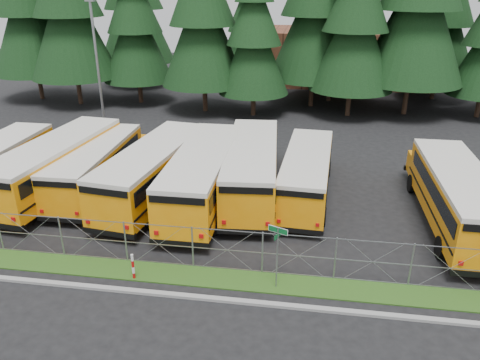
# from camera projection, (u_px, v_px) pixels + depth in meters

# --- Properties ---
(ground) EXTENTS (120.00, 120.00, 0.00)m
(ground) POSITION_uv_depth(u_px,v_px,m) (220.00, 256.00, 21.14)
(ground) COLOR black
(ground) RESTS_ON ground
(curb) EXTENTS (50.00, 0.25, 0.12)m
(curb) POSITION_uv_depth(u_px,v_px,m) (205.00, 298.00, 18.30)
(curb) COLOR gray
(curb) RESTS_ON ground
(grass_verge) EXTENTS (50.00, 1.40, 0.06)m
(grass_verge) POSITION_uv_depth(u_px,v_px,m) (213.00, 278.00, 19.59)
(grass_verge) COLOR #204614
(grass_verge) RESTS_ON ground
(chainlink_fence) EXTENTS (44.00, 0.10, 2.00)m
(chainlink_fence) POSITION_uv_depth(u_px,v_px,m) (216.00, 249.00, 19.83)
(chainlink_fence) COLOR gray
(chainlink_fence) RESTS_ON ground
(brick_building) EXTENTS (22.00, 10.00, 6.00)m
(brick_building) POSITION_uv_depth(u_px,v_px,m) (333.00, 56.00, 55.38)
(brick_building) COLOR brown
(brick_building) RESTS_ON ground
(bus_1) EXTENTS (4.08, 12.27, 3.16)m
(bus_1) POSITION_uv_depth(u_px,v_px,m) (62.00, 165.00, 27.08)
(bus_1) COLOR orange
(bus_1) RESTS_ON ground
(bus_2) EXTENTS (2.71, 10.74, 2.81)m
(bus_2) POSITION_uv_depth(u_px,v_px,m) (99.00, 167.00, 27.33)
(bus_2) COLOR orange
(bus_2) RESTS_ON ground
(bus_3) EXTENTS (4.26, 12.10, 3.11)m
(bus_3) POSITION_uv_depth(u_px,v_px,m) (157.00, 171.00, 26.30)
(bus_3) COLOR orange
(bus_3) RESTS_ON ground
(bus_4) EXTENTS (2.91, 12.05, 3.15)m
(bus_4) POSITION_uv_depth(u_px,v_px,m) (205.00, 176.00, 25.64)
(bus_4) COLOR orange
(bus_4) RESTS_ON ground
(bus_5) EXTENTS (3.68, 12.10, 3.13)m
(bus_5) POSITION_uv_depth(u_px,v_px,m) (252.00, 169.00, 26.62)
(bus_5) COLOR orange
(bus_5) RESTS_ON ground
(bus_6) EXTENTS (3.13, 10.75, 2.78)m
(bus_6) POSITION_uv_depth(u_px,v_px,m) (307.00, 175.00, 26.25)
(bus_6) COLOR orange
(bus_6) RESTS_ON ground
(bus_east) EXTENTS (2.75, 11.63, 3.05)m
(bus_east) POSITION_uv_depth(u_px,v_px,m) (454.00, 197.00, 23.30)
(bus_east) COLOR orange
(bus_east) RESTS_ON ground
(street_sign) EXTENTS (0.78, 0.52, 2.81)m
(street_sign) POSITION_uv_depth(u_px,v_px,m) (278.00, 245.00, 18.20)
(street_sign) COLOR gray
(street_sign) RESTS_ON ground
(striped_bollard) EXTENTS (0.11, 0.11, 1.20)m
(striped_bollard) POSITION_uv_depth(u_px,v_px,m) (133.00, 267.00, 19.32)
(striped_bollard) COLOR #B20C0C
(striped_bollard) RESTS_ON ground
(light_standard) EXTENTS (0.70, 0.35, 10.14)m
(light_standard) POSITION_uv_depth(u_px,v_px,m) (97.00, 63.00, 36.04)
(light_standard) COLOR gray
(light_standard) RESTS_ON ground
(conifer_0) EXTENTS (8.16, 8.16, 18.05)m
(conifer_0) POSITION_uv_depth(u_px,v_px,m) (27.00, 6.00, 45.03)
(conifer_0) COLOR black
(conifer_0) RESTS_ON ground
(conifer_1) EXTENTS (8.26, 8.26, 18.26)m
(conifer_1) POSITION_uv_depth(u_px,v_px,m) (68.00, 6.00, 42.97)
(conifer_1) COLOR black
(conifer_1) RESTS_ON ground
(conifer_2) EXTENTS (6.77, 6.77, 14.97)m
(conifer_2) POSITION_uv_depth(u_px,v_px,m) (135.00, 24.00, 44.23)
(conifer_2) COLOR black
(conifer_2) RESTS_ON ground
(conifer_3) EXTENTS (7.70, 7.70, 17.04)m
(conifer_3) POSITION_uv_depth(u_px,v_px,m) (203.00, 15.00, 40.80)
(conifer_3) COLOR black
(conifer_3) RESTS_ON ground
(conifer_4) EXTENTS (6.23, 6.23, 13.78)m
(conifer_4) POSITION_uv_depth(u_px,v_px,m) (254.00, 37.00, 40.12)
(conifer_4) COLOR black
(conifer_4) RESTS_ON ground
(conifer_5) EXTENTS (8.39, 8.39, 18.56)m
(conifer_5) POSITION_uv_depth(u_px,v_px,m) (317.00, 5.00, 42.14)
(conifer_5) COLOR black
(conifer_5) RESTS_ON ground
(conifer_6) EXTENTS (7.36, 7.36, 16.29)m
(conifer_6) POSITION_uv_depth(u_px,v_px,m) (356.00, 22.00, 39.46)
(conifer_6) COLOR black
(conifer_6) RESTS_ON ground
(conifer_10) EXTENTS (8.38, 8.38, 18.53)m
(conifer_10) POSITION_uv_depth(u_px,v_px,m) (133.00, 0.00, 51.16)
(conifer_10) COLOR black
(conifer_10) RESTS_ON ground
(conifer_11) EXTENTS (6.21, 6.21, 13.74)m
(conifer_11) POSITION_uv_depth(u_px,v_px,m) (250.00, 25.00, 50.33)
(conifer_11) COLOR black
(conifer_11) RESTS_ON ground
(conifer_13) EXTENTS (7.25, 7.25, 16.03)m
(conifer_13) POSITION_uv_depth(u_px,v_px,m) (445.00, 17.00, 45.36)
(conifer_13) COLOR black
(conifer_13) RESTS_ON ground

